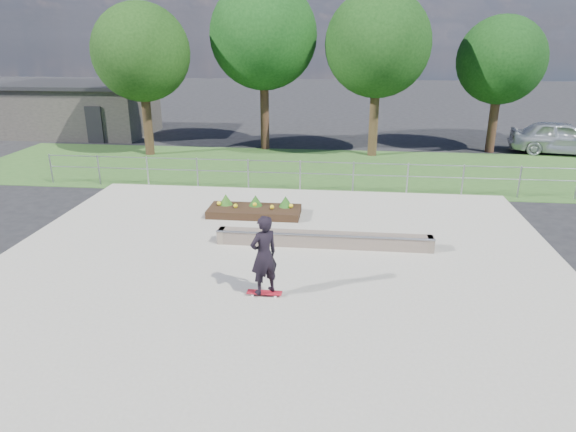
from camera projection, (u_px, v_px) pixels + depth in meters
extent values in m
plane|color=black|center=(273.00, 278.00, 12.62)|extent=(120.00, 120.00, 0.00)
cube|color=#2A4D1F|center=(307.00, 168.00, 22.93)|extent=(30.00, 8.00, 0.02)
cube|color=gray|center=(273.00, 277.00, 12.61)|extent=(15.00, 15.00, 0.06)
cylinder|color=#94989D|center=(51.00, 169.00, 20.49)|extent=(0.06, 0.06, 1.20)
cylinder|color=gray|center=(99.00, 170.00, 20.28)|extent=(0.06, 0.06, 1.20)
cylinder|color=#909498|center=(148.00, 171.00, 20.07)|extent=(0.06, 0.06, 1.20)
cylinder|color=gray|center=(197.00, 173.00, 19.87)|extent=(0.06, 0.06, 1.20)
cylinder|color=gray|center=(248.00, 174.00, 19.66)|extent=(0.06, 0.06, 1.20)
cylinder|color=gray|center=(300.00, 176.00, 19.45)|extent=(0.06, 0.06, 1.20)
cylinder|color=gray|center=(353.00, 177.00, 19.24)|extent=(0.06, 0.06, 1.20)
cylinder|color=#92949A|center=(407.00, 179.00, 19.04)|extent=(0.06, 0.06, 1.20)
cylinder|color=gray|center=(463.00, 180.00, 18.83)|extent=(0.06, 0.06, 1.20)
cylinder|color=gray|center=(519.00, 182.00, 18.62)|extent=(0.06, 0.06, 1.20)
cylinder|color=gray|center=(300.00, 162.00, 19.27)|extent=(20.00, 0.04, 0.04)
cylinder|color=#96989E|center=(300.00, 173.00, 19.42)|extent=(20.00, 0.04, 0.04)
cube|color=#302E2B|center=(81.00, 111.00, 30.47)|extent=(8.00, 5.00, 2.80)
cube|color=black|center=(78.00, 85.00, 29.97)|extent=(8.40, 5.40, 0.20)
cube|color=black|center=(94.00, 125.00, 28.01)|extent=(0.90, 0.10, 2.00)
cylinder|color=#312013|center=(148.00, 125.00, 25.15)|extent=(0.44, 0.44, 2.93)
sphere|color=black|center=(141.00, 52.00, 24.01)|extent=(4.55, 4.55, 4.55)
cylinder|color=#372016|center=(265.00, 116.00, 26.37)|extent=(0.44, 0.44, 3.38)
sphere|color=black|center=(264.00, 35.00, 25.06)|extent=(5.25, 5.25, 5.25)
cylinder|color=#342414|center=(373.00, 124.00, 24.90)|extent=(0.44, 0.44, 3.15)
sphere|color=black|center=(378.00, 44.00, 23.68)|extent=(4.90, 4.90, 4.90)
cylinder|color=#382016|center=(492.00, 125.00, 25.76)|extent=(0.44, 0.44, 2.70)
sphere|color=black|center=(501.00, 60.00, 24.71)|extent=(4.20, 4.20, 4.20)
cube|color=brown|center=(324.00, 240.00, 14.30)|extent=(6.00, 0.40, 0.40)
cylinder|color=gray|center=(324.00, 236.00, 14.05)|extent=(6.00, 0.06, 0.06)
cube|color=#685B4D|center=(222.00, 235.00, 14.60)|extent=(0.15, 0.42, 0.40)
cube|color=brown|center=(430.00, 244.00, 14.00)|extent=(0.15, 0.42, 0.40)
cube|color=black|center=(254.00, 211.00, 16.81)|extent=(3.00, 1.20, 0.25)
sphere|color=yellow|center=(219.00, 203.00, 16.96)|extent=(0.14, 0.14, 0.14)
sphere|color=yellow|center=(236.00, 206.00, 16.71)|extent=(0.14, 0.14, 0.14)
sphere|color=yellow|center=(255.00, 205.00, 16.83)|extent=(0.14, 0.14, 0.14)
sphere|color=gold|center=(272.00, 207.00, 16.58)|extent=(0.14, 0.14, 0.14)
sphere|color=yellow|center=(291.00, 206.00, 16.71)|extent=(0.14, 0.14, 0.14)
cone|color=#234F16|center=(226.00, 199.00, 17.04)|extent=(0.44, 0.44, 0.36)
cone|color=#1B4714|center=(256.00, 200.00, 16.94)|extent=(0.44, 0.44, 0.36)
cone|color=#1B4B15|center=(286.00, 201.00, 16.84)|extent=(0.44, 0.44, 0.36)
cylinder|color=silver|center=(253.00, 295.00, 11.59)|extent=(0.05, 0.03, 0.05)
cylinder|color=white|center=(254.00, 292.00, 11.76)|extent=(0.05, 0.03, 0.05)
cylinder|color=white|center=(275.00, 297.00, 11.54)|extent=(0.05, 0.03, 0.05)
cylinder|color=silver|center=(276.00, 293.00, 11.71)|extent=(0.05, 0.03, 0.05)
cylinder|color=#A3A3A8|center=(253.00, 293.00, 11.67)|extent=(0.02, 0.18, 0.02)
cylinder|color=gray|center=(276.00, 294.00, 11.62)|extent=(0.02, 0.18, 0.02)
cube|color=maroon|center=(264.00, 292.00, 11.64)|extent=(0.80, 0.21, 0.02)
imported|color=black|center=(264.00, 255.00, 11.33)|extent=(0.80, 0.77, 1.84)
imported|color=#A6AAAF|center=(562.00, 137.00, 25.53)|extent=(5.11, 2.77, 1.65)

